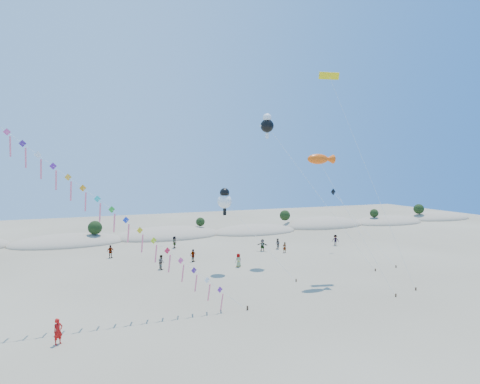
% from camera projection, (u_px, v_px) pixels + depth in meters
% --- Properties ---
extents(ground, '(160.00, 160.00, 0.00)m').
position_uv_depth(ground, '(299.00, 339.00, 28.22)').
color(ground, '#7D7057').
rests_on(ground, ground).
extents(dune_ridge, '(145.30, 11.49, 5.57)m').
position_uv_depth(dune_ridge, '(174.00, 235.00, 70.42)').
color(dune_ridge, tan).
rests_on(dune_ridge, ground).
extents(kite_train, '(29.13, 7.02, 23.99)m').
position_uv_depth(kite_train, '(48.00, 164.00, 30.93)').
color(kite_train, '#3F2D1E').
rests_on(kite_train, ground).
extents(fish_kite, '(5.02, 8.33, 13.55)m').
position_uv_depth(fish_kite, '(321.00, 159.00, 42.59)').
color(fish_kite, '#3F2D1E').
rests_on(fish_kite, ground).
extents(cartoon_kite_low, '(6.32, 8.16, 9.72)m').
position_uv_depth(cartoon_kite_low, '(225.00, 199.00, 46.63)').
color(cartoon_kite_low, '#3F2D1E').
rests_on(cartoon_kite_low, ground).
extents(cartoon_kite_high, '(10.36, 10.83, 19.00)m').
position_uv_depth(cartoon_kite_high, '(267.00, 124.00, 51.38)').
color(cartoon_kite_high, '#3F2D1E').
rests_on(cartoon_kite_high, ground).
extents(parafoil_kite, '(4.55, 11.10, 23.18)m').
position_uv_depth(parafoil_kite, '(330.00, 79.00, 46.44)').
color(parafoil_kite, '#3F2D1E').
rests_on(parafoil_kite, ground).
extents(dark_kite, '(1.47, 11.97, 9.04)m').
position_uv_depth(dark_kite, '(348.00, 209.00, 55.65)').
color(dark_kite, '#3F2D1E').
rests_on(dark_kite, ground).
extents(flyer_foreground, '(0.78, 0.72, 1.79)m').
position_uv_depth(flyer_foreground, '(58.00, 331.00, 27.43)').
color(flyer_foreground, '#B10F0E').
rests_on(flyer_foreground, ground).
extents(beachgoers, '(34.18, 15.37, 1.75)m').
position_uv_depth(beachgoers, '(228.00, 248.00, 56.01)').
color(beachgoers, slate).
rests_on(beachgoers, ground).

